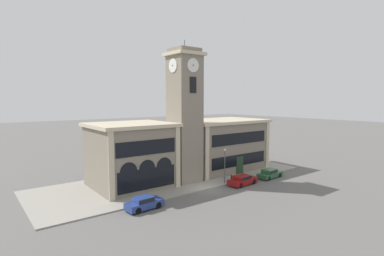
# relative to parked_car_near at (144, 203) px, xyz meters

# --- Properties ---
(ground_plane) EXTENTS (300.00, 300.00, 0.00)m
(ground_plane) POSITION_rel_parked_car_near_xyz_m (10.15, 1.20, -0.75)
(ground_plane) COLOR #605E5B
(sidewalk_kerb) EXTENTS (41.34, 14.26, 0.15)m
(sidewalk_kerb) POSITION_rel_parked_car_near_xyz_m (10.15, 8.33, -0.68)
(sidewalk_kerb) COLOR gray
(sidewalk_kerb) RESTS_ON ground_plane
(clock_tower) EXTENTS (4.58, 4.58, 20.34)m
(clock_tower) POSITION_rel_parked_car_near_xyz_m (10.15, 6.33, 8.88)
(clock_tower) COLOR gray
(clock_tower) RESTS_ON ground_plane
(town_hall_left_wing) EXTENTS (10.79, 9.77, 8.78)m
(town_hall_left_wing) POSITION_rel_parked_car_near_xyz_m (2.86, 8.89, 3.66)
(town_hall_left_wing) COLOR gray
(town_hall_left_wing) RESTS_ON ground_plane
(town_hall_right_wing) EXTENTS (15.13, 9.77, 8.55)m
(town_hall_right_wing) POSITION_rel_parked_car_near_xyz_m (19.60, 8.90, 3.55)
(town_hall_right_wing) COLOR gray
(town_hall_right_wing) RESTS_ON ground_plane
(parked_car_near) EXTENTS (4.28, 2.02, 1.44)m
(parked_car_near) POSITION_rel_parked_car_near_xyz_m (0.00, 0.00, 0.00)
(parked_car_near) COLOR navy
(parked_car_near) RESTS_ON ground_plane
(parked_car_mid) EXTENTS (4.78, 2.18, 1.35)m
(parked_car_mid) POSITION_rel_parked_car_near_xyz_m (15.59, -0.00, -0.04)
(parked_car_mid) COLOR maroon
(parked_car_mid) RESTS_ON ground_plane
(parked_car_far) EXTENTS (4.64, 2.05, 1.38)m
(parked_car_far) POSITION_rel_parked_car_near_xyz_m (21.64, -0.00, -0.03)
(parked_car_far) COLOR #285633
(parked_car_far) RESTS_ON ground_plane
(street_lamp) EXTENTS (0.36, 0.36, 4.97)m
(street_lamp) POSITION_rel_parked_car_near_xyz_m (13.80, 1.74, 2.73)
(street_lamp) COLOR #4C4C51
(street_lamp) RESTS_ON sidewalk_kerb
(bollard) EXTENTS (0.18, 0.18, 1.06)m
(bollard) POSITION_rel_parked_car_near_xyz_m (15.02, 1.62, -0.09)
(bollard) COLOR black
(bollard) RESTS_ON sidewalk_kerb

